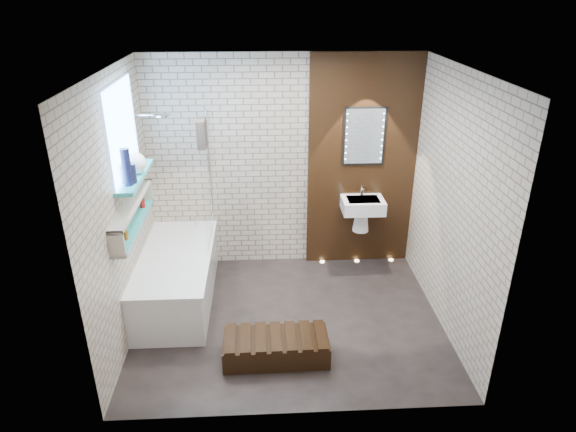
{
  "coord_description": "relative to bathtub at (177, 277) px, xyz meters",
  "views": [
    {
      "loc": [
        -0.25,
        -4.44,
        3.27
      ],
      "look_at": [
        0.0,
        0.15,
        1.15
      ],
      "focal_mm": 31.48,
      "sensor_mm": 36.0,
      "label": 1
    }
  ],
  "objects": [
    {
      "name": "ground",
      "position": [
        1.22,
        -0.45,
        -0.29
      ],
      "size": [
        3.2,
        3.2,
        0.0
      ],
      "primitive_type": "plane",
      "color": "black",
      "rests_on": "ground"
    },
    {
      "name": "room_shell",
      "position": [
        1.22,
        -0.45,
        1.01
      ],
      "size": [
        3.24,
        3.2,
        2.6
      ],
      "color": "tan",
      "rests_on": "ground"
    },
    {
      "name": "walnut_panel",
      "position": [
        2.17,
        0.82,
        1.01
      ],
      "size": [
        1.3,
        0.06,
        2.6
      ],
      "primitive_type": "cube",
      "color": "black",
      "rests_on": "ground"
    },
    {
      "name": "clerestory_window",
      "position": [
        -0.34,
        -0.1,
        1.61
      ],
      "size": [
        0.18,
        1.0,
        0.94
      ],
      "color": "#7FADE0",
      "rests_on": "room_shell"
    },
    {
      "name": "display_niche",
      "position": [
        -0.31,
        -0.3,
        0.91
      ],
      "size": [
        0.14,
        1.3,
        0.26
      ],
      "color": "teal",
      "rests_on": "room_shell"
    },
    {
      "name": "bathtub",
      "position": [
        0.0,
        0.0,
        0.0
      ],
      "size": [
        0.79,
        1.74,
        0.7
      ],
      "color": "white",
      "rests_on": "ground"
    },
    {
      "name": "bath_screen",
      "position": [
        0.35,
        0.44,
        0.99
      ],
      "size": [
        0.01,
        0.78,
        1.4
      ],
      "primitive_type": "cube",
      "color": "white",
      "rests_on": "bathtub"
    },
    {
      "name": "towel",
      "position": [
        0.35,
        0.28,
        1.56
      ],
      "size": [
        0.09,
        0.23,
        0.29
      ],
      "primitive_type": "cube",
      "color": "black",
      "rests_on": "bath_screen"
    },
    {
      "name": "shower_head",
      "position": [
        -0.08,
        0.5,
        1.71
      ],
      "size": [
        0.18,
        0.18,
        0.02
      ],
      "primitive_type": "cylinder",
      "color": "silver",
      "rests_on": "room_shell"
    },
    {
      "name": "washbasin",
      "position": [
        2.17,
        0.62,
        0.5
      ],
      "size": [
        0.5,
        0.36,
        0.58
      ],
      "color": "white",
      "rests_on": "walnut_panel"
    },
    {
      "name": "led_mirror",
      "position": [
        2.17,
        0.78,
        1.36
      ],
      "size": [
        0.5,
        0.02,
        0.7
      ],
      "color": "black",
      "rests_on": "walnut_panel"
    },
    {
      "name": "walnut_step",
      "position": [
        1.07,
        -1.04,
        -0.18
      ],
      "size": [
        1.0,
        0.46,
        0.22
      ],
      "primitive_type": "cube",
      "rotation": [
        0.0,
        0.0,
        0.01
      ],
      "color": "black",
      "rests_on": "ground"
    },
    {
      "name": "niche_bottles",
      "position": [
        -0.31,
        -0.5,
        0.87
      ],
      "size": [
        0.06,
        0.98,
        0.13
      ],
      "color": "#9F6118",
      "rests_on": "display_niche"
    },
    {
      "name": "sill_vases",
      "position": [
        -0.28,
        -0.17,
        1.38
      ],
      "size": [
        0.22,
        0.47,
        0.36
      ],
      "color": "#131735",
      "rests_on": "clerestory_window"
    },
    {
      "name": "floor_uplights",
      "position": [
        2.17,
        0.75,
        -0.29
      ],
      "size": [
        0.96,
        0.06,
        0.01
      ],
      "color": "#FFD899",
      "rests_on": "ground"
    }
  ]
}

